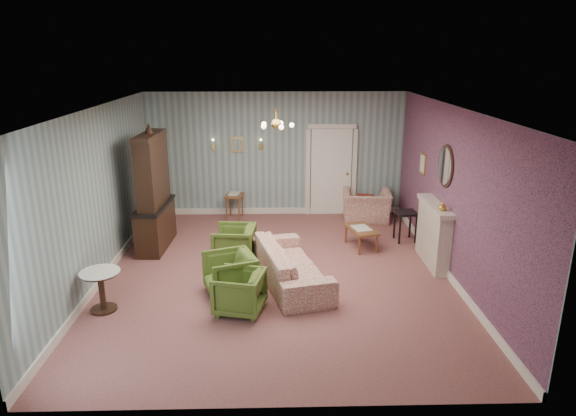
{
  "coord_description": "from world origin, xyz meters",
  "views": [
    {
      "loc": [
        -0.02,
        -8.17,
        3.77
      ],
      "look_at": [
        0.2,
        0.4,
        1.1
      ],
      "focal_mm": 31.44,
      "sensor_mm": 36.0,
      "label": 1
    }
  ],
  "objects_px": {
    "wingback_chair": "(367,201)",
    "fireplace": "(433,234)",
    "dresser": "(153,188)",
    "coffee_table": "(361,238)",
    "olive_chair_a": "(239,290)",
    "olive_chair_b": "(230,272)",
    "sofa_chintz": "(291,258)",
    "pedestal_table": "(102,291)",
    "olive_chair_c": "(234,242)",
    "side_table_black": "(405,226)"
  },
  "relations": [
    {
      "from": "sofa_chintz",
      "to": "olive_chair_b",
      "type": "bearing_deg",
      "value": 99.23
    },
    {
      "from": "wingback_chair",
      "to": "side_table_black",
      "type": "relative_size",
      "value": 1.7
    },
    {
      "from": "sofa_chintz",
      "to": "side_table_black",
      "type": "relative_size",
      "value": 3.54
    },
    {
      "from": "olive_chair_b",
      "to": "coffee_table",
      "type": "bearing_deg",
      "value": 108.36
    },
    {
      "from": "olive_chair_c",
      "to": "side_table_black",
      "type": "distance_m",
      "value": 3.58
    },
    {
      "from": "olive_chair_a",
      "to": "olive_chair_c",
      "type": "xyz_separation_m",
      "value": [
        -0.22,
        1.91,
        0.03
      ]
    },
    {
      "from": "olive_chair_b",
      "to": "sofa_chintz",
      "type": "bearing_deg",
      "value": 92.98
    },
    {
      "from": "olive_chair_c",
      "to": "wingback_chair",
      "type": "relative_size",
      "value": 0.7
    },
    {
      "from": "wingback_chair",
      "to": "coffee_table",
      "type": "bearing_deg",
      "value": 82.57
    },
    {
      "from": "olive_chair_c",
      "to": "sofa_chintz",
      "type": "distance_m",
      "value": 1.37
    },
    {
      "from": "sofa_chintz",
      "to": "dresser",
      "type": "height_order",
      "value": "dresser"
    },
    {
      "from": "dresser",
      "to": "coffee_table",
      "type": "xyz_separation_m",
      "value": [
        4.1,
        -0.18,
        -1.01
      ]
    },
    {
      "from": "sofa_chintz",
      "to": "coffee_table",
      "type": "bearing_deg",
      "value": -57.56
    },
    {
      "from": "olive_chair_b",
      "to": "side_table_black",
      "type": "bearing_deg",
      "value": 103.68
    },
    {
      "from": "wingback_chair",
      "to": "fireplace",
      "type": "bearing_deg",
      "value": 112.86
    },
    {
      "from": "sofa_chintz",
      "to": "pedestal_table",
      "type": "distance_m",
      "value": 3.03
    },
    {
      "from": "wingback_chair",
      "to": "pedestal_table",
      "type": "bearing_deg",
      "value": 47.17
    },
    {
      "from": "coffee_table",
      "to": "pedestal_table",
      "type": "height_order",
      "value": "pedestal_table"
    },
    {
      "from": "dresser",
      "to": "sofa_chintz",
      "type": "bearing_deg",
      "value": -30.16
    },
    {
      "from": "olive_chair_b",
      "to": "coffee_table",
      "type": "distance_m",
      "value": 3.14
    },
    {
      "from": "olive_chair_a",
      "to": "coffee_table",
      "type": "bearing_deg",
      "value": 151.41
    },
    {
      "from": "olive_chair_b",
      "to": "dresser",
      "type": "height_order",
      "value": "dresser"
    },
    {
      "from": "olive_chair_b",
      "to": "sofa_chintz",
      "type": "relative_size",
      "value": 0.34
    },
    {
      "from": "olive_chair_c",
      "to": "dresser",
      "type": "distance_m",
      "value": 1.99
    },
    {
      "from": "olive_chair_a",
      "to": "olive_chair_b",
      "type": "height_order",
      "value": "olive_chair_b"
    },
    {
      "from": "olive_chair_a",
      "to": "dresser",
      "type": "height_order",
      "value": "dresser"
    },
    {
      "from": "wingback_chair",
      "to": "dresser",
      "type": "distance_m",
      "value": 4.82
    },
    {
      "from": "olive_chair_b",
      "to": "pedestal_table",
      "type": "height_order",
      "value": "olive_chair_b"
    },
    {
      "from": "fireplace",
      "to": "coffee_table",
      "type": "distance_m",
      "value": 1.49
    },
    {
      "from": "olive_chair_a",
      "to": "coffee_table",
      "type": "distance_m",
      "value": 3.4
    },
    {
      "from": "wingback_chair",
      "to": "fireplace",
      "type": "xyz_separation_m",
      "value": [
        0.78,
        -2.53,
        0.11
      ]
    },
    {
      "from": "dresser",
      "to": "coffee_table",
      "type": "relative_size",
      "value": 2.99
    },
    {
      "from": "olive_chair_c",
      "to": "sofa_chintz",
      "type": "relative_size",
      "value": 0.34
    },
    {
      "from": "dresser",
      "to": "side_table_black",
      "type": "distance_m",
      "value": 5.15
    },
    {
      "from": "sofa_chintz",
      "to": "pedestal_table",
      "type": "bearing_deg",
      "value": 93.41
    },
    {
      "from": "sofa_chintz",
      "to": "fireplace",
      "type": "bearing_deg",
      "value": -89.03
    },
    {
      "from": "side_table_black",
      "to": "pedestal_table",
      "type": "relative_size",
      "value": 0.98
    },
    {
      "from": "olive_chair_c",
      "to": "wingback_chair",
      "type": "xyz_separation_m",
      "value": [
        2.88,
        2.34,
        0.09
      ]
    },
    {
      "from": "olive_chair_c",
      "to": "coffee_table",
      "type": "distance_m",
      "value": 2.56
    },
    {
      "from": "olive_chair_a",
      "to": "dresser",
      "type": "xyz_separation_m",
      "value": [
        -1.84,
        2.72,
        0.86
      ]
    },
    {
      "from": "olive_chair_b",
      "to": "olive_chair_c",
      "type": "xyz_separation_m",
      "value": [
        -0.03,
        1.34,
        -0.0
      ]
    },
    {
      "from": "olive_chair_b",
      "to": "fireplace",
      "type": "bearing_deg",
      "value": 87.07
    },
    {
      "from": "wingback_chair",
      "to": "dresser",
      "type": "xyz_separation_m",
      "value": [
        -4.5,
        -1.54,
        0.74
      ]
    },
    {
      "from": "sofa_chintz",
      "to": "side_table_black",
      "type": "xyz_separation_m",
      "value": [
        2.42,
        1.88,
        -0.12
      ]
    },
    {
      "from": "dresser",
      "to": "side_table_black",
      "type": "relative_size",
      "value": 3.83
    },
    {
      "from": "olive_chair_c",
      "to": "fireplace",
      "type": "bearing_deg",
      "value": 92.4
    },
    {
      "from": "fireplace",
      "to": "coffee_table",
      "type": "bearing_deg",
      "value": 145.17
    },
    {
      "from": "coffee_table",
      "to": "dresser",
      "type": "bearing_deg",
      "value": 177.55
    },
    {
      "from": "dresser",
      "to": "pedestal_table",
      "type": "xyz_separation_m",
      "value": [
        -0.23,
        -2.63,
        -0.89
      ]
    },
    {
      "from": "olive_chair_a",
      "to": "side_table_black",
      "type": "height_order",
      "value": "olive_chair_a"
    }
  ]
}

